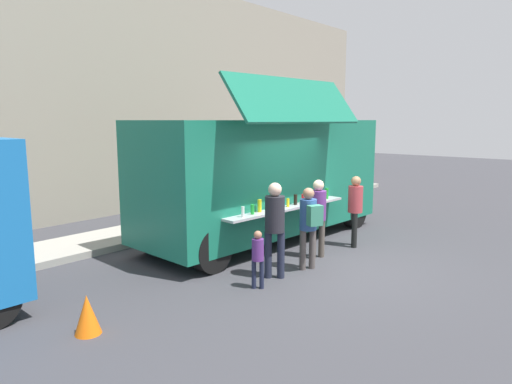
# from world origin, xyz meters

# --- Properties ---
(ground_plane) EXTENTS (60.00, 60.00, 0.00)m
(ground_plane) POSITION_xyz_m (0.00, 0.00, 0.00)
(ground_plane) COLOR #38383D
(curb_strip) EXTENTS (28.00, 1.60, 0.15)m
(curb_strip) POSITION_xyz_m (-3.27, 5.01, 0.07)
(curb_strip) COLOR #9E998E
(curb_strip) RESTS_ON ground
(building_behind) EXTENTS (32.00, 2.40, 7.38)m
(building_behind) POSITION_xyz_m (-2.27, 8.91, 3.69)
(building_behind) COLOR gray
(building_behind) RESTS_ON ground
(food_truck_main) EXTENTS (6.64, 3.16, 3.77)m
(food_truck_main) POSITION_xyz_m (0.73, 2.38, 1.58)
(food_truck_main) COLOR #186F54
(food_truck_main) RESTS_ON ground
(traffic_cone_orange) EXTENTS (0.36, 0.36, 0.55)m
(traffic_cone_orange) POSITION_xyz_m (-4.77, 1.02, 0.28)
(traffic_cone_orange) COLOR orange
(traffic_cone_orange) RESTS_ON ground
(trash_bin) EXTENTS (0.60, 0.60, 0.91)m
(trash_bin) POSITION_xyz_m (4.77, 4.71, 0.45)
(trash_bin) COLOR #2D5B37
(trash_bin) RESTS_ON ground
(customer_front_ordering) EXTENTS (0.34, 0.34, 1.67)m
(customer_front_ordering) POSITION_xyz_m (0.24, 0.57, 1.00)
(customer_front_ordering) COLOR #504840
(customer_front_ordering) RESTS_ON ground
(customer_mid_with_backpack) EXTENTS (0.43, 0.53, 1.61)m
(customer_mid_with_backpack) POSITION_xyz_m (-0.55, 0.26, 0.99)
(customer_mid_with_backpack) COLOR #4F4846
(customer_mid_with_backpack) RESTS_ON ground
(customer_rear_waiting) EXTENTS (0.36, 0.36, 1.78)m
(customer_rear_waiting) POSITION_xyz_m (-1.34, 0.47, 1.06)
(customer_rear_waiting) COLOR #1F2436
(customer_rear_waiting) RESTS_ON ground
(customer_extra_browsing) EXTENTS (0.33, 0.33, 1.63)m
(customer_extra_browsing) POSITION_xyz_m (1.54, 0.40, 0.98)
(customer_extra_browsing) COLOR black
(customer_extra_browsing) RESTS_ON ground
(child_near_queue) EXTENTS (0.21, 0.21, 1.03)m
(child_near_queue) POSITION_xyz_m (-1.96, 0.36, 0.61)
(child_near_queue) COLOR #1C223A
(child_near_queue) RESTS_ON ground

